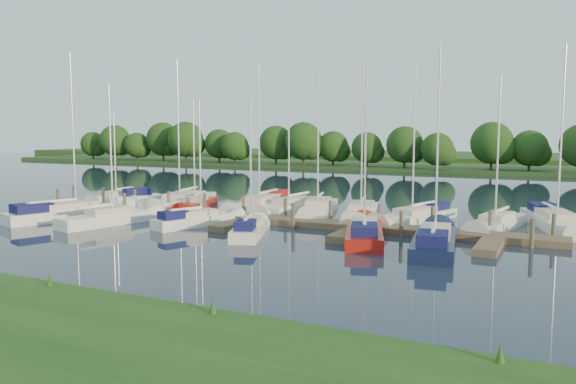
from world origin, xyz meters
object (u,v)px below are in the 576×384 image
at_px(dock, 250,220).
at_px(sailboat_n_0, 118,198).
at_px(sailboat_s_2, 196,221).
at_px(sailboat_n_5, 291,209).
at_px(motorboat, 136,198).

distance_m(dock, sailboat_n_0, 18.02).
height_order(sailboat_n_0, sailboat_s_2, sailboat_s_2).
distance_m(dock, sailboat_s_2, 3.82).
bearing_deg(sailboat_s_2, sailboat_n_0, 171.12).
xyz_separation_m(sailboat_n_0, sailboat_n_5, (17.45, 0.35, 0.01)).
xyz_separation_m(dock, motorboat, (-15.12, 5.49, 0.13)).
bearing_deg(motorboat, sailboat_n_5, -153.95).
bearing_deg(sailboat_s_2, motorboat, 167.15).
height_order(sailboat_n_5, sailboat_s_2, sailboat_n_5).
height_order(motorboat, sailboat_n_5, sailboat_n_5).
xyz_separation_m(sailboat_n_0, motorboat, (2.05, 0.04, 0.06)).
height_order(dock, sailboat_s_2, sailboat_s_2).
distance_m(sailboat_n_0, sailboat_n_5, 17.46).
bearing_deg(dock, motorboat, 160.05).
bearing_deg(sailboat_n_0, sailboat_n_5, -178.78).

